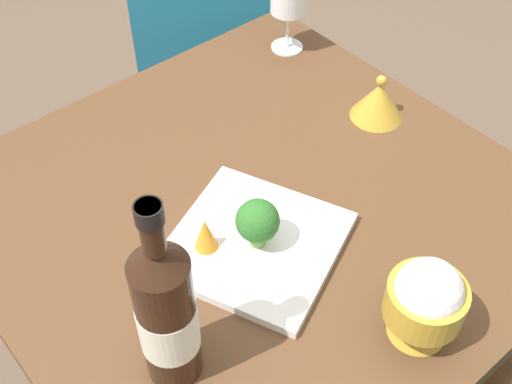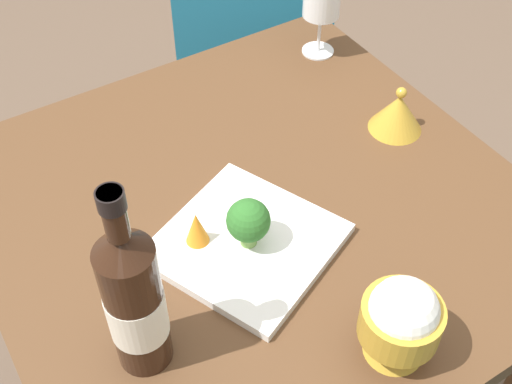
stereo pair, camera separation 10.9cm
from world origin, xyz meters
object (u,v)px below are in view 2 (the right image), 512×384
at_px(serving_plate, 247,243).
at_px(wine_bottle, 134,300).
at_px(broccoli_floret, 248,221).
at_px(chair_near_window, 256,46).
at_px(carrot_garnish_left, 197,228).
at_px(rice_bowl, 401,320).
at_px(rice_bowl_lid, 398,112).

bearing_deg(serving_plate, wine_bottle, -157.85).
height_order(serving_plate, broccoli_floret, broccoli_floret).
bearing_deg(wine_bottle, serving_plate, 22.15).
xyz_separation_m(serving_plate, broccoli_floret, (0.00, -0.01, 0.06)).
height_order(chair_near_window, carrot_garnish_left, chair_near_window).
height_order(rice_bowl, serving_plate, rice_bowl).
relative_size(wine_bottle, rice_bowl_lid, 3.23).
bearing_deg(carrot_garnish_left, wine_bottle, -139.78).
distance_m(rice_bowl_lid, carrot_garnish_left, 0.45).
height_order(wine_bottle, broccoli_floret, wine_bottle).
relative_size(serving_plate, carrot_garnish_left, 5.50).
xyz_separation_m(serving_plate, carrot_garnish_left, (-0.07, 0.04, 0.04)).
distance_m(serving_plate, broccoli_floret, 0.06).
distance_m(wine_bottle, broccoli_floret, 0.24).
bearing_deg(chair_near_window, rice_bowl_lid, -60.74).
height_order(serving_plate, carrot_garnish_left, carrot_garnish_left).
distance_m(rice_bowl, carrot_garnish_left, 0.34).
xyz_separation_m(wine_bottle, carrot_garnish_left, (0.15, 0.13, -0.08)).
height_order(chair_near_window, wine_bottle, wine_bottle).
distance_m(chair_near_window, serving_plate, 0.89).
height_order(rice_bowl_lid, carrot_garnish_left, rice_bowl_lid).
relative_size(rice_bowl_lid, serving_plate, 0.30).
xyz_separation_m(chair_near_window, serving_plate, (-0.47, -0.72, 0.22)).
bearing_deg(rice_bowl_lid, chair_near_window, 82.40).
distance_m(wine_bottle, rice_bowl_lid, 0.64).
height_order(chair_near_window, serving_plate, chair_near_window).
relative_size(rice_bowl_lid, carrot_garnish_left, 1.67).
bearing_deg(broccoli_floret, rice_bowl, -73.57).
xyz_separation_m(chair_near_window, broccoli_floret, (-0.47, -0.73, 0.27)).
distance_m(rice_bowl, broccoli_floret, 0.27).
height_order(wine_bottle, serving_plate, wine_bottle).
height_order(chair_near_window, rice_bowl_lid, chair_near_window).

